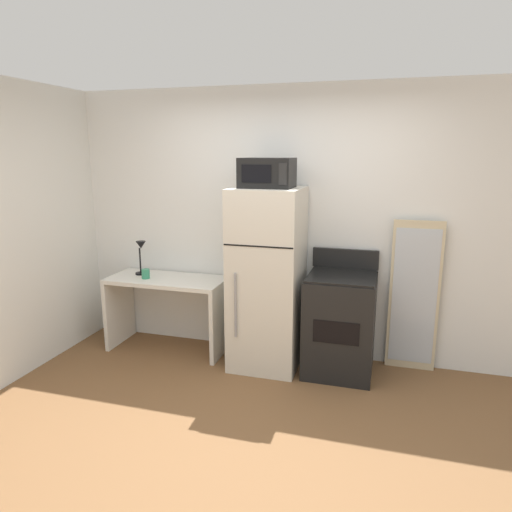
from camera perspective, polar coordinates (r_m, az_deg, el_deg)
name	(u,v)px	position (r m, az deg, el deg)	size (l,w,h in m)	color
ground_plane	(232,445)	(3.48, -3.00, -22.15)	(12.00, 12.00, 0.00)	brown
wall_back_white	(288,224)	(4.55, 3.90, 3.96)	(5.00, 0.10, 2.60)	silver
desk	(168,299)	(4.81, -10.80, -5.27)	(1.18, 0.53, 0.75)	silver
desk_lamp	(141,252)	(4.87, -13.98, 0.48)	(0.14, 0.12, 0.35)	black
coffee_mug	(146,274)	(4.76, -13.41, -2.15)	(0.08, 0.08, 0.10)	#338C66
refrigerator	(267,279)	(4.30, 1.39, -2.83)	(0.62, 0.66, 1.68)	beige
microwave	(267,173)	(4.12, 1.39, 10.18)	(0.46, 0.35, 0.26)	black
oven_range	(340,323)	(4.32, 10.27, -8.15)	(0.61, 0.61, 1.10)	black
leaning_mirror	(414,297)	(4.48, 18.86, -4.74)	(0.44, 0.03, 1.40)	#C6B793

